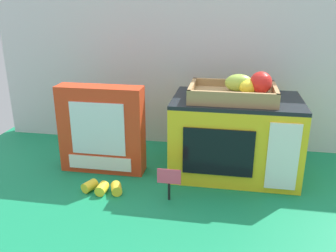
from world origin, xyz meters
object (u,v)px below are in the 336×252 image
object	(u,v)px
loose_toy_banana	(103,188)
price_sign	(169,180)
food_groups_crate	(239,91)
cookie_set_box	(102,130)
toy_microwave	(235,136)

from	to	relation	value
loose_toy_banana	price_sign	bearing A→B (deg)	-1.95
food_groups_crate	loose_toy_banana	xyz separation A→B (m)	(-0.39, -0.20, -0.27)
loose_toy_banana	food_groups_crate	bearing A→B (deg)	26.87
loose_toy_banana	cookie_set_box	bearing A→B (deg)	108.00
cookie_set_box	loose_toy_banana	world-z (taller)	cookie_set_box
toy_microwave	loose_toy_banana	size ratio (longest dim) A/B	3.08
cookie_set_box	loose_toy_banana	bearing A→B (deg)	-72.00
food_groups_crate	toy_microwave	bearing A→B (deg)	101.21
toy_microwave	price_sign	size ratio (longest dim) A/B	4.11
toy_microwave	price_sign	xyz separation A→B (m)	(-0.18, -0.22, -0.06)
food_groups_crate	cookie_set_box	size ratio (longest dim) A/B	0.91
cookie_set_box	price_sign	distance (m)	0.31
cookie_set_box	loose_toy_banana	distance (m)	0.21
toy_microwave	price_sign	bearing A→B (deg)	-130.00
cookie_set_box	price_sign	world-z (taller)	cookie_set_box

